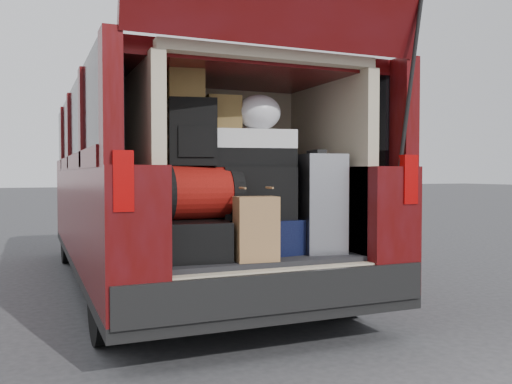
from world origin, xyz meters
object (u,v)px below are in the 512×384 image
(red_duffel, at_px, (198,192))
(black_soft_case, at_px, (258,193))
(silver_roller, at_px, (316,203))
(twotone_duffel, at_px, (252,149))
(kraft_bag, at_px, (256,229))
(black_hardshell, at_px, (189,239))
(backpack, at_px, (193,132))
(navy_hardshell, at_px, (257,235))

(red_duffel, relative_size, black_soft_case, 1.09)
(silver_roller, relative_size, twotone_duffel, 1.19)
(silver_roller, relative_size, kraft_bag, 1.68)
(twotone_duffel, bearing_deg, black_hardshell, -161.35)
(silver_roller, xyz_separation_m, backpack, (-0.81, 0.10, 0.44))
(kraft_bag, bearing_deg, twotone_duffel, 76.91)
(red_duffel, bearing_deg, black_soft_case, -0.90)
(kraft_bag, distance_m, backpack, 0.71)
(black_soft_case, bearing_deg, kraft_bag, -103.05)
(backpack, bearing_deg, kraft_bag, -36.63)
(black_hardshell, xyz_separation_m, kraft_bag, (0.33, -0.27, 0.07))
(black_soft_case, distance_m, twotone_duffel, 0.29)
(black_hardshell, bearing_deg, twotone_duffel, 14.24)
(backpack, bearing_deg, twotone_duffel, 13.90)
(silver_roller, relative_size, red_duffel, 1.26)
(red_duffel, height_order, black_soft_case, red_duffel)
(kraft_bag, height_order, red_duffel, red_duffel)
(red_duffel, height_order, twotone_duffel, twotone_duffel)
(black_soft_case, xyz_separation_m, twotone_duffel, (-0.02, 0.04, 0.28))
(black_soft_case, bearing_deg, red_duffel, -168.61)
(navy_hardshell, relative_size, black_soft_case, 1.09)
(silver_roller, bearing_deg, black_hardshell, -176.58)
(red_duffel, distance_m, twotone_duffel, 0.46)
(red_duffel, bearing_deg, twotone_duffel, 4.77)
(silver_roller, bearing_deg, black_soft_case, 175.57)
(black_hardshell, bearing_deg, black_soft_case, 9.31)
(navy_hardshell, bearing_deg, kraft_bag, -121.17)
(red_duffel, bearing_deg, black_hardshell, -158.42)
(black_hardshell, relative_size, navy_hardshell, 1.15)
(black_hardshell, height_order, backpack, backpack)
(red_duffel, xyz_separation_m, black_soft_case, (0.39, 0.00, -0.01))
(navy_hardshell, xyz_separation_m, red_duffel, (-0.40, -0.01, 0.28))
(navy_hardshell, distance_m, twotone_duffel, 0.56)
(black_soft_case, height_order, twotone_duffel, twotone_duffel)
(kraft_bag, distance_m, red_duffel, 0.45)
(kraft_bag, distance_m, black_soft_case, 0.38)
(black_hardshell, height_order, red_duffel, red_duffel)
(black_soft_case, bearing_deg, silver_roller, 0.40)
(black_soft_case, xyz_separation_m, backpack, (-0.42, 0.02, 0.37))
(navy_hardshell, xyz_separation_m, silver_roller, (0.38, -0.08, 0.21))
(black_hardshell, bearing_deg, navy_hardshell, 10.35)
(black_soft_case, relative_size, twotone_duffel, 0.86)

